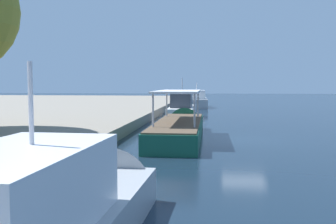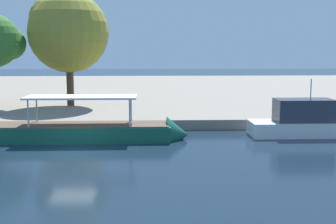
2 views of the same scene
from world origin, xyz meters
The scene contains 7 objects.
ground_plane centered at (0.00, 0.00, 0.00)m, with size 220.00×220.00×0.00m, color #142333.
motor_yacht_1 centered at (-15.52, 4.90, 0.62)m, with size 9.63×2.84×4.56m.
tour_boat_2 centered at (0.96, 3.85, 0.45)m, with size 12.64×2.68×3.76m.
motor_yacht_3 centered at (16.05, 4.76, 0.72)m, with size 9.57×2.45×4.73m.
motor_yacht_4 centered at (31.90, 3.89, 0.68)m, with size 9.96×3.21×4.45m.
mooring_bollard_0 centered at (36.06, 7.87, 1.08)m, with size 0.26×0.26×0.65m.
mooring_bollard_1 centered at (36.52, 7.71, 1.11)m, with size 0.28×0.28×0.71m.
Camera 1 is at (-22.20, 2.01, 3.26)m, focal length 40.39 mm.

